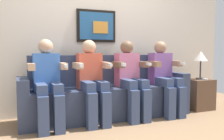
# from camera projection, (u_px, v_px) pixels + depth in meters

# --- Properties ---
(ground_plane) EXTENTS (6.29, 6.29, 0.00)m
(ground_plane) POSITION_uv_depth(u_px,v_px,m) (116.00, 123.00, 3.18)
(ground_plane) COLOR #8C6B4C
(back_wall_assembly) EXTENTS (4.84, 0.10, 2.60)m
(back_wall_assembly) POSITION_uv_depth(u_px,v_px,m) (97.00, 30.00, 3.79)
(back_wall_assembly) COLOR beige
(back_wall_assembly) RESTS_ON ground_plane
(couch) EXTENTS (2.44, 0.58, 0.90)m
(couch) POSITION_uv_depth(u_px,v_px,m) (107.00, 96.00, 3.46)
(couch) COLOR #333D56
(couch) RESTS_ON ground_plane
(person_leftmost) EXTENTS (0.46, 0.56, 1.11)m
(person_leftmost) POSITION_uv_depth(u_px,v_px,m) (48.00, 80.00, 2.96)
(person_leftmost) COLOR #3F72CC
(person_leftmost) RESTS_ON ground_plane
(person_left_center) EXTENTS (0.46, 0.56, 1.11)m
(person_left_center) POSITION_uv_depth(u_px,v_px,m) (92.00, 78.00, 3.17)
(person_left_center) COLOR #D8593F
(person_left_center) RESTS_ON ground_plane
(person_right_center) EXTENTS (0.46, 0.56, 1.11)m
(person_right_center) POSITION_uv_depth(u_px,v_px,m) (130.00, 76.00, 3.39)
(person_right_center) COLOR pink
(person_right_center) RESTS_ON ground_plane
(person_rightmost) EXTENTS (0.46, 0.56, 1.11)m
(person_rightmost) POSITION_uv_depth(u_px,v_px,m) (164.00, 75.00, 3.61)
(person_rightmost) COLOR #8C59A5
(person_rightmost) RESTS_ON ground_plane
(side_table_right) EXTENTS (0.40, 0.40, 0.50)m
(side_table_right) POSITION_uv_depth(u_px,v_px,m) (198.00, 94.00, 3.96)
(side_table_right) COLOR brown
(side_table_right) RESTS_ON ground_plane
(table_lamp) EXTENTS (0.22, 0.22, 0.46)m
(table_lamp) POSITION_uv_depth(u_px,v_px,m) (201.00, 57.00, 3.91)
(table_lamp) COLOR #333338
(table_lamp) RESTS_ON side_table_right
(spare_remote_on_table) EXTENTS (0.04, 0.13, 0.02)m
(spare_remote_on_table) POSITION_uv_depth(u_px,v_px,m) (204.00, 79.00, 3.84)
(spare_remote_on_table) COLOR white
(spare_remote_on_table) RESTS_ON side_table_right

